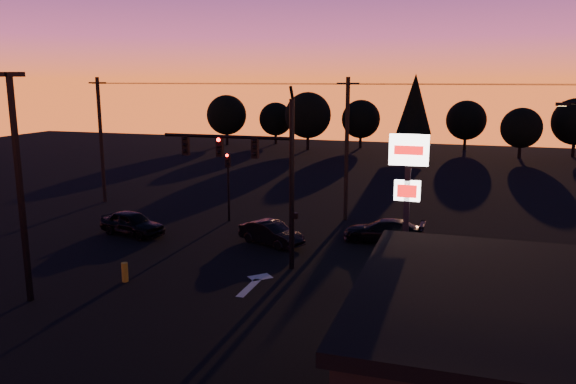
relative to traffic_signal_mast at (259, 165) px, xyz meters
The scene contains 22 objects.
ground 6.35m from the traffic_signal_mast, 88.59° to the right, with size 120.00×120.00×0.00m, color black.
lane_arrow 5.48m from the traffic_signal_mast, 75.57° to the right, with size 1.20×3.10×0.01m.
traffic_signal_mast is the anchor object (origin of this frame).
secondary_signal 9.19m from the traffic_signal_mast, 123.19° to the left, with size 0.30×0.31×4.35m.
parking_lot_light 10.19m from the traffic_signal_mast, 136.63° to the right, with size 1.25×0.30×9.14m.
pylon_sign 7.52m from the traffic_signal_mast, 19.36° to the right, with size 1.50×0.28×6.80m.
utility_pole_0 18.79m from the traffic_signal_mast, 147.82° to the left, with size 1.40×0.26×9.00m.
utility_pole_1 10.23m from the traffic_signal_mast, 78.16° to the left, with size 1.40×0.26×9.00m.
power_wires 10.85m from the traffic_signal_mast, 78.16° to the left, with size 36.00×1.22×0.07m.
bollard 7.77m from the traffic_signal_mast, 141.67° to the right, with size 0.29×0.29×0.87m, color #AE8A17.
tree_0 50.96m from the traffic_signal_mast, 115.46° to the left, with size 5.36×5.36×6.74m.
tree_1 51.54m from the traffic_signal_mast, 107.98° to the left, with size 4.54×4.54×5.71m.
tree_2 45.11m from the traffic_signal_mast, 102.68° to the left, with size 5.77×5.78×7.26m.
tree_3 48.18m from the traffic_signal_mast, 94.65° to the left, with size 4.95×4.95×6.22m.
tree_4 45.12m from the traffic_signal_mast, 86.06° to the left, with size 4.18×4.18×9.50m.
tree_5 50.84m from the traffic_signal_mast, 79.69° to the left, with size 4.95×4.95×6.22m.
tree_6 46.55m from the traffic_signal_mast, 71.06° to the left, with size 4.54×4.54×5.71m.
tree_7 51.53m from the traffic_signal_mast, 65.83° to the left, with size 5.36×5.36×6.74m.
car_left 10.31m from the traffic_signal_mast, 162.38° to the left, with size 1.64×4.08×1.39m, color black.
car_mid 5.58m from the traffic_signal_mast, 100.57° to the left, with size 1.33×3.82×1.26m, color black.
car_right 8.84m from the traffic_signal_mast, 48.14° to the left, with size 1.80×4.44×1.29m, color black.
suv_parked 12.32m from the traffic_signal_mast, 36.24° to the right, with size 2.34×5.07×1.41m, color black.
Camera 1 is at (9.05, -20.38, 8.89)m, focal length 35.00 mm.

